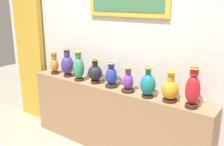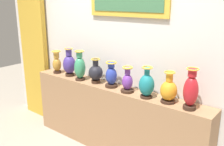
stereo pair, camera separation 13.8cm
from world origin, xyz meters
name	(u,v)px [view 2 (the right image)]	position (x,y,z in m)	size (l,w,h in m)	color
display_shelf	(112,119)	(0.00, 0.00, 0.45)	(2.55, 0.30, 0.90)	#99704C
back_wall	(122,45)	(0.00, 0.21, 1.40)	(4.53, 0.14, 2.77)	silver
curtain_gold	(34,44)	(-1.72, 0.09, 1.24)	(0.60, 0.08, 2.47)	gold
vase_ochre	(57,63)	(-1.02, -0.02, 1.05)	(0.13, 0.13, 0.33)	#382319
vase_indigo	(69,64)	(-0.76, -0.01, 1.07)	(0.18, 0.18, 0.40)	#382319
vase_jade	(80,67)	(-0.51, -0.05, 1.08)	(0.15, 0.15, 0.40)	#382319
vase_onyx	(96,72)	(-0.26, -0.01, 1.04)	(0.18, 0.18, 0.32)	#382319
vase_cobalt	(111,76)	(-0.01, -0.01, 1.04)	(0.15, 0.15, 0.32)	#382319
vase_violet	(127,81)	(0.26, -0.03, 1.03)	(0.15, 0.15, 0.31)	#382319
vase_teal	(147,85)	(0.52, -0.05, 1.05)	(0.17, 0.17, 0.35)	#382319
vase_amber	(169,90)	(0.78, -0.02, 1.03)	(0.18, 0.18, 0.34)	#382319
vase_crimson	(191,91)	(1.02, -0.05, 1.09)	(0.15, 0.15, 0.42)	#382319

